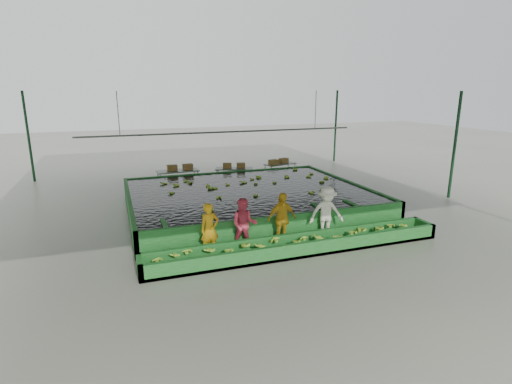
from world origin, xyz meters
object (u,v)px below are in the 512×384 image
object	(u,v)px
packing_table_right	(280,171)
packing_table_left	(178,180)
packing_table_mid	(234,176)
worker_c	(282,219)
box_stack_right	(278,164)
flotation_tank	(248,199)
sorting_trough	(299,245)
box_stack_left	(180,170)
worker_a	(210,229)
box_stack_mid	(234,168)
worker_d	(326,213)
worker_b	(244,224)

from	to	relation	value
packing_table_right	packing_table_left	bearing A→B (deg)	-173.76
packing_table_right	packing_table_mid	bearing A→B (deg)	-166.04
worker_c	box_stack_right	world-z (taller)	worker_c
flotation_tank	sorting_trough	distance (m)	5.10
sorting_trough	box_stack_left	xyz separation A→B (m)	(-2.14, 9.86, 0.73)
packing_table_left	packing_table_mid	world-z (taller)	packing_table_left
sorting_trough	worker_c	distance (m)	1.07
flotation_tank	packing_table_left	world-z (taller)	packing_table_left
worker_a	box_stack_left	size ratio (longest dim) A/B	1.27
worker_a	packing_table_right	xyz separation A→B (m)	(6.52, 9.67, -0.41)
box_stack_mid	box_stack_right	world-z (taller)	box_stack_mid
flotation_tank	box_stack_right	bearing A→B (deg)	55.41
worker_d	packing_table_mid	world-z (taller)	worker_d
flotation_tank	sorting_trough	world-z (taller)	flotation_tank
worker_a	box_stack_right	xyz separation A→B (m)	(6.40, 9.63, 0.01)
box_stack_right	box_stack_mid	bearing A→B (deg)	-167.46
worker_c	box_stack_mid	bearing A→B (deg)	75.96
worker_d	packing_table_right	world-z (taller)	worker_d
sorting_trough	box_stack_left	size ratio (longest dim) A/B	7.58
worker_d	box_stack_mid	xyz separation A→B (m)	(-0.62, 8.98, -0.02)
sorting_trough	packing_table_left	size ratio (longest dim) A/B	4.66
sorting_trough	box_stack_left	distance (m)	10.12
worker_b	worker_d	size ratio (longest dim) A/B	0.93
worker_c	packing_table_left	distance (m)	9.23
flotation_tank	worker_b	world-z (taller)	worker_b
worker_d	sorting_trough	bearing A→B (deg)	-139.89
worker_d	box_stack_left	size ratio (longest dim) A/B	1.41
packing_table_mid	worker_b	bearing A→B (deg)	-104.71
worker_d	packing_table_right	distance (m)	9.97
worker_c	box_stack_mid	xyz separation A→B (m)	(1.06, 8.98, 0.01)
box_stack_left	box_stack_mid	xyz separation A→B (m)	(2.92, -0.08, -0.06)
flotation_tank	worker_d	size ratio (longest dim) A/B	5.36
packing_table_right	box_stack_mid	world-z (taller)	box_stack_mid
packing_table_left	box_stack_left	size ratio (longest dim) A/B	1.63
worker_c	worker_d	xyz separation A→B (m)	(1.68, 0.00, 0.03)
worker_a	worker_d	distance (m)	4.12
worker_b	packing_table_mid	distance (m)	9.22
worker_b	packing_table_right	distance (m)	11.07
worker_d	box_stack_right	bearing A→B (deg)	87.02
worker_a	box_stack_right	distance (m)	11.56
flotation_tank	box_stack_mid	size ratio (longest dim) A/B	8.26
packing_table_right	flotation_tank	bearing A→B (deg)	-125.26
worker_b	box_stack_mid	size ratio (longest dim) A/B	1.43
flotation_tank	box_stack_mid	bearing A→B (deg)	80.62
worker_a	packing_table_mid	size ratio (longest dim) A/B	0.83
packing_table_right	box_stack_right	size ratio (longest dim) A/B	1.45
packing_table_left	packing_table_right	world-z (taller)	packing_table_left
packing_table_left	worker_b	bearing A→B (deg)	-85.57
worker_a	worker_d	bearing A→B (deg)	-9.90
box_stack_left	packing_table_mid	bearing A→B (deg)	-3.06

